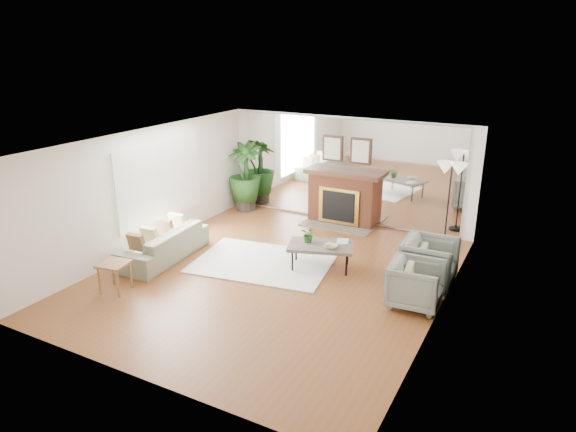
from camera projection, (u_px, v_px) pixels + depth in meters
The scene contains 18 objects.
ground at pixel (274, 275), 9.55m from camera, with size 7.00×7.00×0.00m, color brown.
wall_left at pixel (146, 190), 10.47m from camera, with size 0.02×7.00×2.50m, color white.
wall_right at pixel (444, 240), 7.82m from camera, with size 0.02×7.00×2.50m, color white.
wall_back at pixel (347, 170), 12.06m from camera, with size 6.00×0.02×2.50m, color white.
mirror_panel at pixel (346, 170), 12.04m from camera, with size 5.40×0.04×2.40m, color silver.
window_panel at pixel (160, 181), 10.76m from camera, with size 0.04×2.40×1.50m, color #B2E09E.
fireplace at pixel (342, 197), 12.06m from camera, with size 1.85×0.83×2.05m.
area_rug at pixel (263, 262), 10.06m from camera, with size 2.61×1.86×0.03m, color white.
coffee_table at pixel (321, 246), 9.71m from camera, with size 1.38×1.06×0.49m.
sofa at pixel (164, 244), 10.21m from camera, with size 2.10×0.82×0.61m, color gray.
armchair_back at pixel (429, 262), 9.11m from camera, with size 0.90×0.92×0.84m, color gray.
armchair_front at pixel (416, 284), 8.34m from camera, with size 0.82×0.84×0.76m, color gray.
side_table at pixel (114, 267), 8.81m from camera, with size 0.54×0.54×0.53m.
potted_ficus at pixel (245, 174), 12.99m from camera, with size 0.95×0.95×1.75m.
floor_lamp at pixel (451, 176), 10.27m from camera, with size 0.60×0.33×1.85m.
tabletop_plant at pixel (309, 234), 9.76m from camera, with size 0.28×0.25×0.32m, color #27551F.
fruit_bowl at pixel (330, 246), 9.52m from camera, with size 0.25×0.25×0.06m, color olive.
book at pixel (337, 241), 9.83m from camera, with size 0.22×0.29×0.02m, color olive.
Camera 1 is at (4.30, -7.54, 4.13)m, focal length 32.00 mm.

